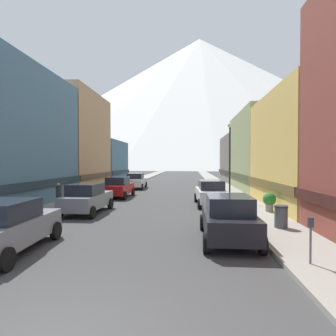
% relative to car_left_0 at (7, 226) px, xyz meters
% --- Properties ---
extents(sidewalk_left, '(2.50, 100.00, 0.15)m').
position_rel_car_left_0_xyz_m(sidewalk_left, '(-2.45, 30.33, -0.82)').
color(sidewalk_left, gray).
rests_on(sidewalk_left, ground).
extents(sidewalk_right, '(2.50, 100.00, 0.15)m').
position_rel_car_left_0_xyz_m(sidewalk_right, '(10.05, 30.33, -0.82)').
color(sidewalk_right, gray).
rests_on(sidewalk_right, ground).
extents(storefront_left_2, '(8.36, 10.18, 10.40)m').
position_rel_car_left_0_xyz_m(storefront_left_2, '(-7.73, 20.64, 4.13)').
color(storefront_left_2, tan).
rests_on(storefront_left_2, ground).
extents(storefront_left_3, '(7.63, 9.71, 6.07)m').
position_rel_car_left_0_xyz_m(storefront_left_3, '(-7.37, 31.04, 2.02)').
color(storefront_left_3, slate).
rests_on(storefront_left_3, ground).
extents(storefront_right_1, '(6.92, 10.60, 7.66)m').
position_rel_car_left_0_xyz_m(storefront_right_1, '(14.60, 10.35, 2.79)').
color(storefront_right_1, '#D8B259').
rests_on(storefront_right_1, ground).
extents(storefront_right_2, '(8.69, 12.26, 8.29)m').
position_rel_car_left_0_xyz_m(storefront_right_2, '(15.49, 21.87, 3.09)').
color(storefront_right_2, '#8C9966').
rests_on(storefront_right_2, ground).
extents(storefront_right_3, '(6.36, 11.28, 6.93)m').
position_rel_car_left_0_xyz_m(storefront_right_3, '(14.33, 34.02, 2.43)').
color(storefront_right_3, '#66605B').
rests_on(storefront_right_3, ground).
extents(car_left_0, '(2.25, 4.49, 1.78)m').
position_rel_car_left_0_xyz_m(car_left_0, '(0.00, 0.00, 0.00)').
color(car_left_0, slate).
rests_on(car_left_0, ground).
extents(car_left_1, '(2.15, 4.44, 1.78)m').
position_rel_car_left_0_xyz_m(car_left_1, '(-0.00, 7.43, 0.00)').
color(car_left_1, slate).
rests_on(car_left_1, ground).
extents(car_left_2, '(2.10, 4.42, 1.78)m').
position_rel_car_left_0_xyz_m(car_left_2, '(-0.00, 14.98, 0.00)').
color(car_left_2, '#9E1111').
rests_on(car_left_2, ground).
extents(car_left_3, '(2.16, 4.44, 1.78)m').
position_rel_car_left_0_xyz_m(car_left_3, '(-0.00, 23.03, 0.00)').
color(car_left_3, silver).
rests_on(car_left_3, ground).
extents(car_right_0, '(2.09, 4.42, 1.78)m').
position_rel_car_left_0_xyz_m(car_right_0, '(7.60, 2.05, 0.00)').
color(car_right_0, black).
rests_on(car_right_0, ground).
extents(car_right_1, '(2.24, 4.48, 1.78)m').
position_rel_car_left_0_xyz_m(car_right_1, '(7.60, 10.96, 0.00)').
color(car_right_1, silver).
rests_on(car_right_1, ground).
extents(parking_meter_near, '(0.14, 0.10, 1.33)m').
position_rel_car_left_0_xyz_m(parking_meter_near, '(9.55, -0.70, 0.11)').
color(parking_meter_near, '#595960').
rests_on(parking_meter_near, sidewalk_right).
extents(trash_bin_right, '(0.59, 0.59, 0.98)m').
position_rel_car_left_0_xyz_m(trash_bin_right, '(10.15, 3.80, -0.26)').
color(trash_bin_right, '#4C5156').
rests_on(trash_bin_right, sidewalk_right).
extents(potted_plant_0, '(0.75, 0.75, 1.10)m').
position_rel_car_left_0_xyz_m(potted_plant_0, '(10.80, 7.96, -0.11)').
color(potted_plant_0, gray).
rests_on(potted_plant_0, sidewalk_right).
extents(potted_plant_1, '(0.56, 0.56, 0.85)m').
position_rel_car_left_0_xyz_m(potted_plant_1, '(-3.20, 14.76, -0.26)').
color(potted_plant_1, '#4C4C51').
rests_on(potted_plant_1, sidewalk_left).
extents(pedestrian_0, '(0.36, 0.36, 1.54)m').
position_rel_car_left_0_xyz_m(pedestrian_0, '(-2.45, 8.91, -0.04)').
color(pedestrian_0, '#333338').
rests_on(pedestrian_0, sidewalk_left).
extents(streetlamp_right, '(0.36, 0.36, 5.86)m').
position_rel_car_left_0_xyz_m(streetlamp_right, '(9.15, 12.62, 3.09)').
color(streetlamp_right, black).
rests_on(streetlamp_right, sidewalk_right).
extents(mountain_backdrop, '(342.39, 342.39, 116.46)m').
position_rel_car_left_0_xyz_m(mountain_backdrop, '(15.42, 255.33, 57.33)').
color(mountain_backdrop, silver).
rests_on(mountain_backdrop, ground).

